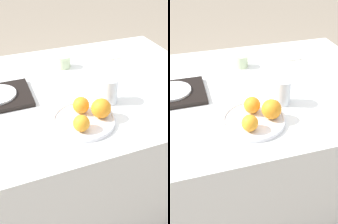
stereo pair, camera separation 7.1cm
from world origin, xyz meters
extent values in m
plane|color=gray|center=(0.00, 0.00, 0.00)|extent=(12.00, 12.00, 0.00)
cube|color=white|center=(0.00, 0.00, 0.37)|extent=(1.57, 1.02, 0.75)
cylinder|color=silver|center=(0.02, -0.28, 0.75)|extent=(0.26, 0.26, 0.01)
torus|color=silver|center=(0.02, -0.28, 0.76)|extent=(0.26, 0.26, 0.01)
sphere|color=orange|center=(0.09, -0.29, 0.80)|extent=(0.08, 0.08, 0.08)
sphere|color=orange|center=(0.03, -0.23, 0.80)|extent=(0.07, 0.07, 0.07)
sphere|color=orange|center=(-0.01, -0.34, 0.79)|extent=(0.07, 0.07, 0.07)
cylinder|color=silver|center=(0.18, -0.19, 0.81)|extent=(0.07, 0.07, 0.12)
cylinder|color=#B7CC9E|center=(0.10, 0.23, 0.78)|extent=(0.08, 0.08, 0.07)
cube|color=silver|center=(0.42, 0.28, 0.75)|extent=(0.10, 0.12, 0.01)
camera|label=1|loc=(-0.28, -1.08, 1.41)|focal=42.00mm
camera|label=2|loc=(-0.22, -1.10, 1.41)|focal=42.00mm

